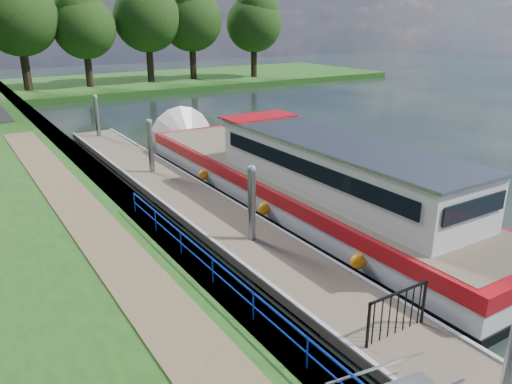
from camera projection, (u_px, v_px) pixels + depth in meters
bank_edge at (116, 197)px, 20.50m from camera, size 1.10×90.00×0.78m
far_bank at (141, 82)px, 57.38m from camera, size 60.00×18.00×0.60m
footpath at (127, 267)px, 13.84m from camera, size 1.60×40.00×0.05m
blue_fence at (278, 320)px, 10.52m from camera, size 0.04×18.04×0.72m
pontoon at (193, 204)px, 20.25m from camera, size 2.50×30.00×0.56m
mooring_piles at (192, 179)px, 19.89m from camera, size 0.30×27.30×3.55m
gate_panel at (398, 307)px, 11.32m from camera, size 1.85×0.05×1.15m
barge at (288, 178)px, 20.52m from camera, size 4.36×21.15×4.78m
horizon_trees at (4, 11)px, 45.34m from camera, size 54.38×10.03×12.87m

